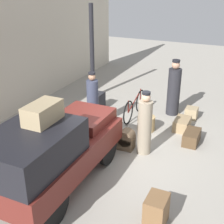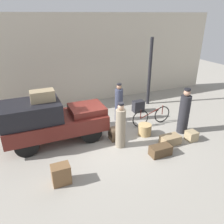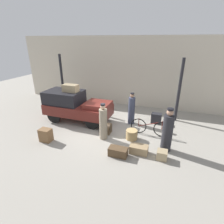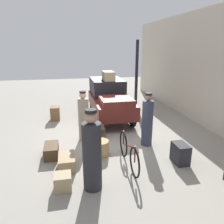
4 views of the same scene
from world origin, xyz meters
The scene contains 16 objects.
ground_plane centered at (0.00, 0.00, 0.00)m, with size 30.00×30.00×0.00m, color gray.
station_building_facade centered at (0.00, 4.08, 2.25)m, with size 16.00×0.15×4.50m.
canopy_pillar_right centered at (3.22, 2.40, 1.71)m, with size 0.16×0.16×3.42m.
truck centered at (-2.10, 0.54, 0.92)m, with size 3.66×1.52×1.66m.
bicycle centered at (2.09, 0.27, 0.39)m, with size 1.85×0.04×0.81m.
wicker_basket centered at (1.36, -0.40, 0.22)m, with size 0.52×0.52×0.45m.
porter_standing_middle centered at (0.95, 1.20, 0.79)m, with size 0.35×0.35×1.72m.
conductor_in_dark_uniform centered at (0.12, -0.76, 0.78)m, with size 0.36×0.36×1.70m.
porter_with_bicycle centered at (2.89, -0.79, 0.85)m, with size 0.42×0.42×1.86m.
trunk_large_brown centered at (-2.23, -1.83, 0.30)m, with size 0.52×0.38×0.59m.
suitcase_black_upright centered at (1.15, -1.80, 0.17)m, with size 0.74×0.39×0.35m.
trunk_barrel_dark centered at (0.11, -0.26, 0.26)m, with size 0.36×0.43×0.55m.
suitcase_small_leather centered at (2.24, 1.70, 0.28)m, with size 0.54×0.35×0.55m.
trunk_umber_medium centered at (2.80, -1.45, 0.18)m, with size 0.39×0.38×0.36m.
suitcase_tan_flat centered at (1.88, -1.36, 0.17)m, with size 0.72×0.42×0.34m.
trunk_on_truck_roof centered at (-2.26, 0.54, 1.86)m, with size 0.81×0.46×0.39m.
Camera 2 is at (-2.82, -6.90, 4.45)m, focal length 35.00 mm.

